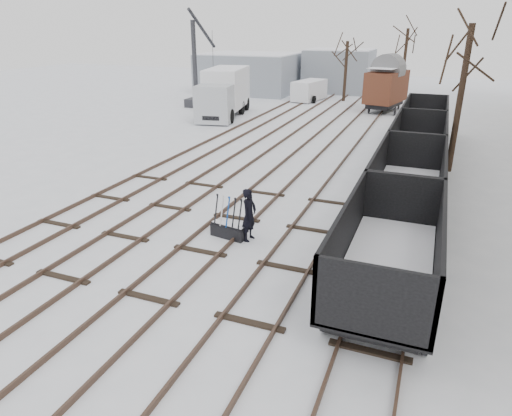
# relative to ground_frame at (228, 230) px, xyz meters

# --- Properties ---
(ground) EXTENTS (120.00, 120.00, 0.00)m
(ground) POSITION_rel_ground_frame_xyz_m (-0.41, -1.37, -0.28)
(ground) COLOR white
(ground) RESTS_ON ground
(tracks) EXTENTS (13.90, 52.00, 0.16)m
(tracks) POSITION_rel_ground_frame_xyz_m (-0.41, 12.31, -0.21)
(tracks) COLOR black
(tracks) RESTS_ON ground
(shed_left) EXTENTS (10.00, 8.00, 4.10)m
(shed_left) POSITION_rel_ground_frame_xyz_m (-13.41, 34.63, 1.76)
(shed_left) COLOR #8F96A1
(shed_left) RESTS_ON ground
(shed_right) EXTENTS (7.00, 6.00, 4.50)m
(shed_right) POSITION_rel_ground_frame_xyz_m (-4.41, 38.63, 1.96)
(shed_right) COLOR #8F96A1
(shed_right) RESTS_ON ground
(ground_frame) EXTENTS (1.35, 0.63, 1.49)m
(ground_frame) POSITION_rel_ground_frame_xyz_m (0.00, 0.00, 0.00)
(ground_frame) COLOR black
(ground_frame) RESTS_ON ground
(worker) EXTENTS (0.54, 0.74, 1.87)m
(worker) POSITION_rel_ground_frame_xyz_m (0.75, 0.10, 0.65)
(worker) COLOR black
(worker) RESTS_ON ground
(freight_wagon_a) EXTENTS (2.55, 6.37, 2.60)m
(freight_wagon_a) POSITION_rel_ground_frame_xyz_m (5.59, -1.87, 0.71)
(freight_wagon_a) COLOR black
(freight_wagon_a) RESTS_ON ground
(freight_wagon_b) EXTENTS (2.55, 6.37, 2.60)m
(freight_wagon_b) POSITION_rel_ground_frame_xyz_m (5.59, 4.53, 0.71)
(freight_wagon_b) COLOR black
(freight_wagon_b) RESTS_ON ground
(freight_wagon_c) EXTENTS (2.55, 6.37, 2.60)m
(freight_wagon_c) POSITION_rel_ground_frame_xyz_m (5.59, 10.93, 0.71)
(freight_wagon_c) COLOR black
(freight_wagon_c) RESTS_ON ground
(freight_wagon_d) EXTENTS (2.55, 6.37, 2.60)m
(freight_wagon_d) POSITION_rel_ground_frame_xyz_m (5.59, 17.33, 0.71)
(freight_wagon_d) COLOR black
(freight_wagon_d) RESTS_ON ground
(box_van_wagon) EXTENTS (3.53, 5.27, 3.69)m
(box_van_wagon) POSITION_rel_ground_frame_xyz_m (1.97, 27.73, 1.87)
(box_van_wagon) COLOR black
(box_van_wagon) RESTS_ON ground
(lorry) EXTENTS (3.72, 8.50, 3.72)m
(lorry) POSITION_rel_ground_frame_xyz_m (-9.88, 20.56, 1.63)
(lorry) COLOR black
(lorry) RESTS_ON ground
(panel_van) EXTENTS (2.66, 4.66, 1.93)m
(panel_van) POSITION_rel_ground_frame_xyz_m (-5.65, 31.06, 0.72)
(panel_van) COLOR white
(panel_van) RESTS_ON ground
(crane) EXTENTS (1.66, 4.81, 8.30)m
(crane) POSITION_rel_ground_frame_xyz_m (-14.21, 24.04, 1.90)
(crane) COLOR #2A2B2F
(crane) RESTS_ON ground
(tree_near) EXTENTS (0.30, 0.30, 7.06)m
(tree_near) POSITION_rel_ground_frame_xyz_m (7.21, 11.29, 3.25)
(tree_near) COLOR black
(tree_near) RESTS_ON ground
(tree_far_left) EXTENTS (0.30, 0.30, 5.53)m
(tree_far_left) POSITION_rel_ground_frame_xyz_m (-2.44, 32.11, 2.48)
(tree_far_left) COLOR black
(tree_far_left) RESTS_ON ground
(tree_far_right) EXTENTS (0.30, 0.30, 6.62)m
(tree_far_right) POSITION_rel_ground_frame_xyz_m (2.55, 36.25, 3.03)
(tree_far_right) COLOR black
(tree_far_right) RESTS_ON ground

